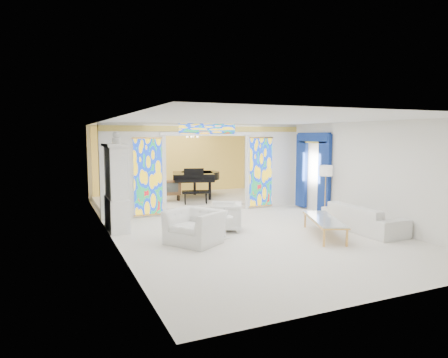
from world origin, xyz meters
name	(u,v)px	position (x,y,z in m)	size (l,w,h in m)	color
floor	(231,223)	(0.00, 0.00, 0.00)	(12.00, 12.00, 0.00)	white
ceiling	(231,122)	(0.00, 0.00, 3.00)	(7.00, 12.00, 0.02)	white
wall_back	(173,161)	(0.00, 6.00, 1.50)	(7.00, 0.02, 3.00)	white
wall_front	(391,207)	(0.00, -6.00, 1.50)	(7.00, 0.02, 3.00)	white
wall_left	(108,178)	(-3.50, 0.00, 1.50)	(0.02, 12.00, 3.00)	white
wall_right	(328,169)	(3.50, 0.00, 1.50)	(0.02, 12.00, 3.00)	white
partition_wall	(207,164)	(0.00, 2.00, 1.65)	(7.00, 0.22, 3.00)	white
stained_glass_left	(148,177)	(-2.03, 1.89, 1.30)	(0.90, 0.04, 2.40)	gold
stained_glass_right	(261,172)	(2.03, 1.89, 1.30)	(0.90, 0.04, 2.40)	gold
stained_glass_transom	(208,129)	(0.00, 1.89, 2.82)	(2.00, 0.04, 0.34)	gold
alcove_platform	(187,200)	(0.00, 4.10, 0.09)	(6.80, 3.80, 0.18)	white
gold_curtain_back	(174,161)	(0.00, 5.88, 1.50)	(6.70, 0.10, 2.90)	#FCD357
chandelier	(193,137)	(0.20, 4.00, 2.55)	(0.48, 0.48, 0.30)	gold
blue_drapes	(313,165)	(3.40, 0.70, 1.58)	(0.14, 1.85, 2.65)	navy
china_cabinet	(116,188)	(-3.22, 0.60, 1.17)	(0.56, 1.46, 2.72)	white
armchair_left	(195,227)	(-1.71, -1.62, 0.40)	(1.24, 1.08, 0.80)	silver
armchair_right	(226,216)	(-0.48, -0.72, 0.39)	(0.83, 0.85, 0.77)	white
sofa	(363,218)	(2.95, -2.26, 0.36)	(2.44, 0.96, 0.71)	white
side_table	(224,224)	(-0.87, -1.48, 0.37)	(0.53, 0.53, 0.56)	white
vase	(224,212)	(-0.87, -1.48, 0.67)	(0.20, 0.20, 0.21)	silver
coffee_table	(324,220)	(1.59, -2.32, 0.43)	(1.42, 2.21, 0.47)	silver
floor_lamp	(326,173)	(3.06, -0.46, 1.42)	(0.45, 0.45, 1.67)	gold
grand_piano	(196,177)	(0.43, 4.25, 0.98)	(2.37, 3.09, 1.19)	black
tv_console	(171,188)	(-0.78, 3.62, 0.68)	(0.69, 0.50, 0.77)	brown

